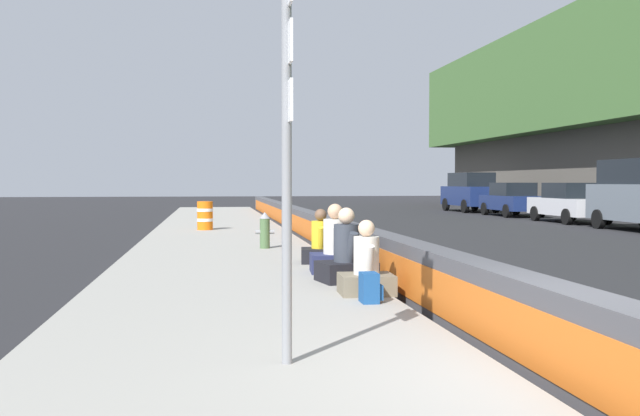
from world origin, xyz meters
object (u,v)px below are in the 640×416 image
fire_hydrant (265,230)px  backpack (370,288)px  seated_person_middle (346,258)px  construction_barrel (205,215)px  parked_car_far (512,199)px  parked_car_farther (470,192)px  route_sign_post (287,126)px  seated_person_far (321,246)px  seated_person_rear (335,251)px  seated_person_foreground (366,271)px  parked_car_midline (570,202)px

fire_hydrant → backpack: 7.89m
seated_person_middle → construction_barrel: seated_person_middle is taller
backpack → parked_car_far: bearing=-28.0°
parked_car_farther → route_sign_post: bearing=156.4°
seated_person_far → seated_person_rear: bearing=-179.1°
parked_car_farther → seated_person_foreground: bearing=156.3°
seated_person_rear → parked_car_midline: bearing=-39.7°
seated_person_middle → parked_car_midline: bearing=-37.7°
seated_person_rear → construction_barrel: (11.55, 2.35, 0.10)m
construction_barrel → parked_car_far: (9.86, -15.33, 0.24)m
seated_person_foreground → seated_person_far: size_ratio=0.99×
seated_person_far → backpack: (-4.64, 0.07, -0.14)m
route_sign_post → backpack: 3.78m
seated_person_middle → seated_person_rear: 1.18m
seated_person_far → parked_car_midline: size_ratio=0.24×
seated_person_middle → seated_person_rear: (1.18, -0.03, 0.01)m
route_sign_post → fire_hydrant: 10.93m
fire_hydrant → backpack: (-7.84, -0.79, -0.25)m
seated_person_far → parked_car_far: (19.93, -13.01, 0.39)m
route_sign_post → backpack: (2.94, -1.42, -1.90)m
seated_person_foreground → parked_car_farther: 32.06m
seated_person_rear → seated_person_far: seated_person_rear is taller
backpack → parked_car_midline: size_ratio=0.09×
seated_person_foreground → construction_barrel: bearing=9.6°
route_sign_post → seated_person_rear: 6.51m
backpack → parked_car_midline: parked_car_midline is taller
seated_person_foreground → backpack: bearing=171.2°
fire_hydrant → seated_person_middle: size_ratio=0.74×
seated_person_middle → seated_person_foreground: bearing=-178.3°
parked_car_farther → seated_person_middle: bearing=155.3°
seated_person_foreground → backpack: (-0.70, 0.11, -0.14)m
parked_car_midline → construction_barrel: bearing=105.2°
seated_person_middle → construction_barrel: size_ratio=1.26×
seated_person_far → construction_barrel: 10.34m
parked_car_farther → fire_hydrant: bearing=148.2°
seated_person_foreground → construction_barrel: size_ratio=1.12×
parked_car_midline → seated_person_rear: bearing=140.3°
parked_car_far → seated_person_foreground: bearing=151.5°
parked_car_far → construction_barrel: bearing=122.8°
seated_person_middle → parked_car_far: parked_car_far is taller
route_sign_post → seated_person_middle: (4.92, -1.49, -1.72)m
backpack → parked_car_farther: parked_car_farther is taller
fire_hydrant → parked_car_far: bearing=-39.6°
backpack → seated_person_rear: bearing=-1.8°
route_sign_post → seated_person_foreground: route_sign_post is taller
backpack → construction_barrel: bearing=8.7°
fire_hydrant → seated_person_middle: bearing=-171.7°
seated_person_rear → parked_car_far: parked_car_far is taller
route_sign_post → fire_hydrant: (10.78, -0.64, -1.65)m
route_sign_post → seated_person_rear: size_ratio=2.96×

